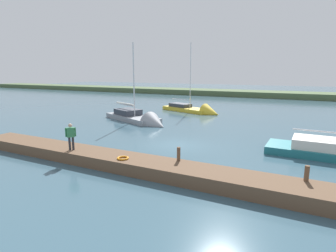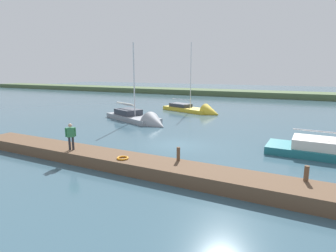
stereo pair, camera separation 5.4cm
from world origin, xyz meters
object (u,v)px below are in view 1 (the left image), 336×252
at_px(mooring_post_far, 179,154).
at_px(sailboat_near_dock, 141,121).
at_px(mooring_post_near, 307,173).
at_px(person_on_dock, 71,135).
at_px(sailboat_inner_slip, 197,111).
at_px(life_ring_buoy, 123,158).

bearing_deg(mooring_post_far, sailboat_near_dock, -50.00).
height_order(mooring_post_near, person_on_dock, person_on_dock).
height_order(sailboat_inner_slip, person_on_dock, sailboat_inner_slip).
xyz_separation_m(sailboat_inner_slip, sailboat_near_dock, (2.86, 9.70, -0.02)).
xyz_separation_m(mooring_post_far, sailboat_near_dock, (10.17, -12.12, -0.92)).
relative_size(mooring_post_far, life_ring_buoy, 1.16).
distance_m(sailboat_near_dock, person_on_dock, 13.75).
bearing_deg(sailboat_near_dock, mooring_post_near, -13.15).
relative_size(sailboat_inner_slip, person_on_dock, 6.21).
distance_m(mooring_post_near, sailboat_near_dock, 20.47).
height_order(life_ring_buoy, sailboat_near_dock, sailboat_near_dock).
xyz_separation_m(mooring_post_near, person_on_dock, (13.14, 1.14, 0.62)).
relative_size(sailboat_near_dock, person_on_dock, 5.87).
distance_m(mooring_post_near, sailboat_inner_slip, 25.73).
xyz_separation_m(life_ring_buoy, sailboat_near_dock, (7.25, -13.27, -0.58)).
bearing_deg(mooring_post_far, mooring_post_near, 180.00).
relative_size(mooring_post_near, mooring_post_far, 0.93).
bearing_deg(mooring_post_far, person_on_dock, 9.49).
height_order(mooring_post_near, sailboat_inner_slip, sailboat_inner_slip).
xyz_separation_m(mooring_post_far, person_on_dock, (6.84, 1.14, 0.59)).
height_order(mooring_post_far, person_on_dock, person_on_dock).
relative_size(mooring_post_far, person_on_dock, 0.45).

